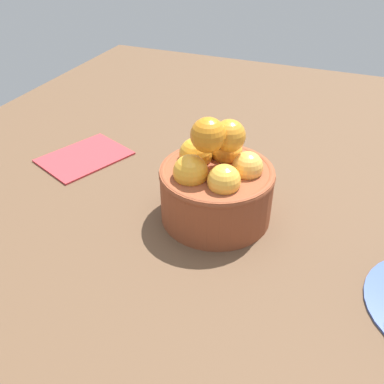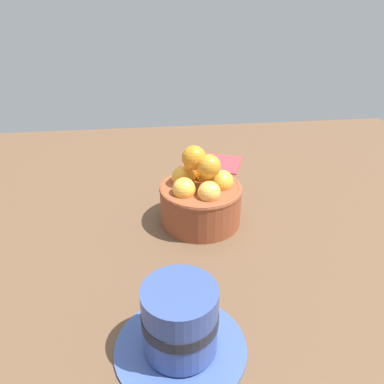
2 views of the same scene
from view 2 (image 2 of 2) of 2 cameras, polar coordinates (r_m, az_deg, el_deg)
name	(u,v)px [view 2 (image 2 of 2)]	position (r cm, az deg, el deg)	size (l,w,h in cm)	color
ground_plane	(200,228)	(66.43, 1.26, -5.45)	(122.26, 98.40, 3.06)	brown
terracotta_bowl	(201,197)	(63.11, 1.31, -0.69)	(13.65, 13.65, 13.49)	brown
coffee_cup	(180,324)	(43.21, -1.79, -19.08)	(14.85, 14.85, 8.66)	#385093
folded_napkin	(213,162)	(86.44, 3.09, 4.54)	(12.37, 9.26, 0.60)	#B23338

